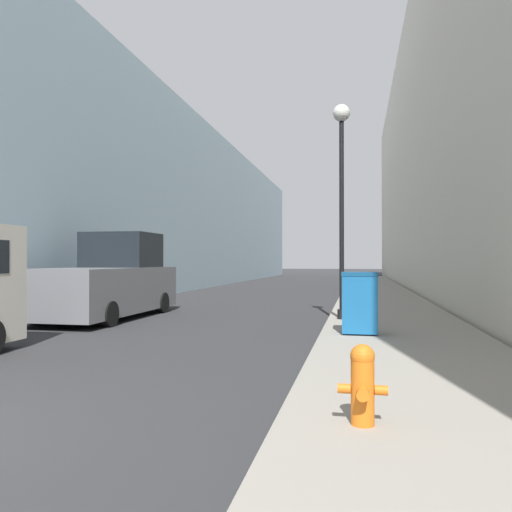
# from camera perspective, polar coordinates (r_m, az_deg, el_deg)

# --- Properties ---
(sidewalk_right) EXTENTS (3.38, 60.00, 0.12)m
(sidewalk_right) POSITION_cam_1_polar(r_m,az_deg,el_deg) (21.39, 14.05, -4.76)
(sidewalk_right) COLOR gray
(sidewalk_right) RESTS_ON ground
(building_left_glass) EXTENTS (12.00, 60.00, 10.05)m
(building_left_glass) POSITION_cam_1_polar(r_m,az_deg,el_deg) (33.08, -15.41, 5.34)
(building_left_glass) COLOR #99B7C6
(building_left_glass) RESTS_ON ground
(fire_hydrant) EXTENTS (0.45, 0.34, 0.74)m
(fire_hydrant) POSITION_cam_1_polar(r_m,az_deg,el_deg) (4.83, 12.08, -13.95)
(fire_hydrant) COLOR orange
(fire_hydrant) RESTS_ON sidewalk_right
(trash_bin) EXTENTS (0.73, 0.62, 1.28)m
(trash_bin) POSITION_cam_1_polar(r_m,az_deg,el_deg) (10.56, 11.77, -5.20)
(trash_bin) COLOR #19609E
(trash_bin) RESTS_ON sidewalk_right
(lamppost) EXTENTS (0.45, 0.45, 5.60)m
(lamppost) POSITION_cam_1_polar(r_m,az_deg,el_deg) (13.36, 9.75, 9.34)
(lamppost) COLOR black
(lamppost) RESTS_ON sidewalk_right
(pickup_truck) EXTENTS (2.21, 5.49, 2.48)m
(pickup_truck) POSITION_cam_1_polar(r_m,az_deg,el_deg) (14.97, -16.41, -2.89)
(pickup_truck) COLOR slate
(pickup_truck) RESTS_ON ground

